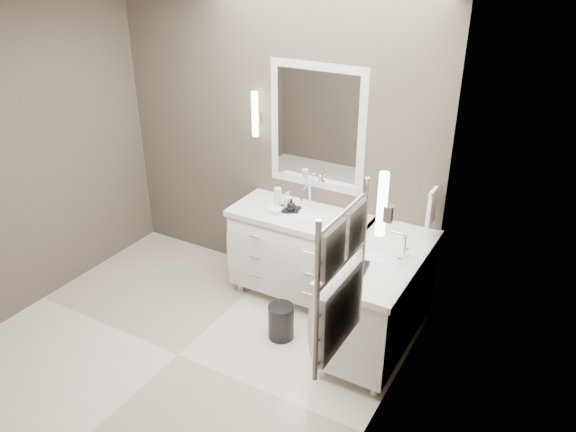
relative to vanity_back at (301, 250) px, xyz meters
The scene contains 19 objects.
floor 1.39m from the vanity_back, 110.17° to the right, with size 3.20×3.00×0.01m, color silver.
wall_back 1.01m from the vanity_back, 148.11° to the left, with size 3.20×0.01×2.70m, color #4C443C.
wall_left 2.54m from the vanity_back, 149.20° to the right, with size 0.01×3.00×2.70m, color #4C443C.
wall_right 1.89m from the vanity_back, 46.69° to the right, with size 0.01×3.00×2.70m, color #4C443C.
vanity_back is the anchor object (origin of this frame).
vanity_right 0.93m from the vanity_back, 20.38° to the right, with size 0.59×1.24×0.97m.
mirror_back 1.10m from the vanity_back, 90.00° to the left, with size 0.90×0.02×1.10m.
mirror_right 1.62m from the vanity_back, 20.48° to the right, with size 0.02×0.90×1.10m.
sconce_back 1.27m from the vanity_back, 160.98° to the left, with size 0.06×0.06×0.40m.
sconce_right 1.84m from the vanity_back, 43.07° to the right, with size 0.06×0.06×0.40m.
towel_bar_corner 1.26m from the vanity_back, ahead, with size 0.03×0.22×0.30m.
towel_ladder 2.16m from the vanity_back, 55.90° to the right, with size 0.06×0.58×0.90m.
waste_bin 0.72m from the vanity_back, 76.03° to the right, with size 0.22×0.22×0.30m, color black.
amenity_tray_back 0.39m from the vanity_back, behind, with size 0.18×0.13×0.03m, color black.
amenity_tray_right 1.05m from the vanity_back, 36.86° to the right, with size 0.13×0.18×0.03m, color black.
water_bottle 0.51m from the vanity_back, behind, with size 0.07×0.07×0.19m, color silver.
soap_bottle_a 0.48m from the vanity_back, behind, with size 0.06×0.06×0.14m, color white.
soap_bottle_b 0.45m from the vanity_back, 157.22° to the right, with size 0.08×0.08×0.10m, color black.
soap_bottle_c 1.09m from the vanity_back, 36.86° to the right, with size 0.05×0.06×0.14m, color white.
Camera 1 is at (2.51, -2.63, 3.00)m, focal length 35.00 mm.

